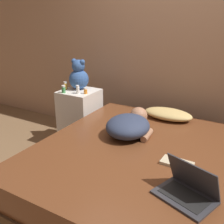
# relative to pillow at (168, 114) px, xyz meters

# --- Properties ---
(ground_plane) EXTENTS (12.00, 12.00, 0.00)m
(ground_plane) POSITION_rel_pillow_xyz_m (0.00, -0.78, -0.58)
(ground_plane) COLOR brown
(wall_back) EXTENTS (8.00, 0.06, 2.60)m
(wall_back) POSITION_rel_pillow_xyz_m (0.00, 0.46, 0.72)
(wall_back) COLOR tan
(wall_back) RESTS_ON ground_plane
(bed) EXTENTS (1.66, 1.91, 0.53)m
(bed) POSITION_rel_pillow_xyz_m (0.00, -0.78, -0.32)
(bed) COLOR #4C331E
(bed) RESTS_ON ground_plane
(nightstand) EXTENTS (0.43, 0.43, 0.71)m
(nightstand) POSITION_rel_pillow_xyz_m (-1.10, -0.11, -0.23)
(nightstand) COLOR silver
(nightstand) RESTS_ON ground_plane
(pillow) EXTENTS (0.52, 0.29, 0.11)m
(pillow) POSITION_rel_pillow_xyz_m (0.00, 0.00, 0.00)
(pillow) COLOR tan
(pillow) RESTS_ON bed
(person_lying) EXTENTS (0.44, 0.64, 0.19)m
(person_lying) POSITION_rel_pillow_xyz_m (-0.18, -0.55, 0.04)
(person_lying) COLOR #2D3851
(person_lying) RESTS_ON bed
(laptop) EXTENTS (0.41, 0.34, 0.24)m
(laptop) POSITION_rel_pillow_xyz_m (0.53, -1.19, 0.00)
(laptop) COLOR #333338
(laptop) RESTS_ON bed
(teddy_bear) EXTENTS (0.24, 0.24, 0.37)m
(teddy_bear) POSITION_rel_pillow_xyz_m (-1.14, -0.04, 0.29)
(teddy_bear) COLOR #335693
(teddy_bear) RESTS_ON nightstand
(bottle_white) EXTENTS (0.04, 0.04, 0.10)m
(bottle_white) POSITION_rel_pillow_xyz_m (-1.03, -0.21, 0.18)
(bottle_white) COLOR white
(bottle_white) RESTS_ON nightstand
(bottle_orange) EXTENTS (0.04, 0.04, 0.07)m
(bottle_orange) POSITION_rel_pillow_xyz_m (-0.95, -0.17, 0.17)
(bottle_orange) COLOR orange
(bottle_orange) RESTS_ON nightstand
(bottle_amber) EXTENTS (0.04, 0.04, 0.10)m
(bottle_amber) POSITION_rel_pillow_xyz_m (-1.28, -0.14, 0.18)
(bottle_amber) COLOR gold
(bottle_amber) RESTS_ON nightstand
(bottle_green) EXTENTS (0.05, 0.05, 0.09)m
(bottle_green) POSITION_rel_pillow_xyz_m (-1.20, -0.27, 0.18)
(bottle_green) COLOR #3D8E4C
(bottle_green) RESTS_ON nightstand
(book) EXTENTS (0.24, 0.13, 0.02)m
(book) POSITION_rel_pillow_xyz_m (0.37, -0.86, -0.04)
(book) COLOR #C6B793
(book) RESTS_ON bed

